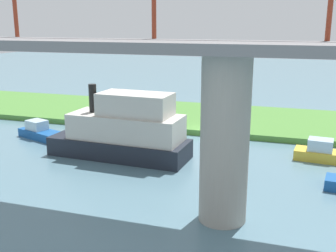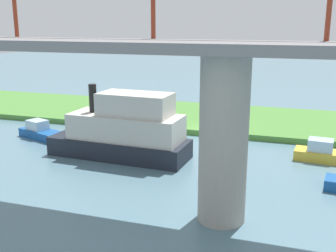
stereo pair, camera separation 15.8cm
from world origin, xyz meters
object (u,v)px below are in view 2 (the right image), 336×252
person_on_bank (163,115)px  houseboat_blue (41,132)px  motorboat_red (123,131)px  bridge_pylon (223,140)px  mooring_post (220,122)px  motorboat_white (327,154)px

person_on_bank → houseboat_blue: bearing=37.5°
motorboat_red → houseboat_blue: 8.97m
bridge_pylon → person_on_bank: bridge_pylon is taller
person_on_bank → motorboat_red: motorboat_red is taller
mooring_post → houseboat_blue: (13.87, 5.93, -0.49)m
bridge_pylon → motorboat_red: size_ratio=0.79×
person_on_bank → mooring_post: (-5.37, 0.59, -0.18)m
motorboat_red → houseboat_blue: bearing=-15.4°
mooring_post → person_on_bank: bearing=-6.2°
person_on_bank → motorboat_white: bearing=158.7°
person_on_bank → mooring_post: bearing=173.8°
bridge_pylon → motorboat_red: bridge_pylon is taller
person_on_bank → mooring_post: person_on_bank is taller
bridge_pylon → houseboat_blue: 19.96m
person_on_bank → houseboat_blue: (8.51, 6.52, -0.68)m
motorboat_red → motorboat_white: (-13.78, -3.49, -1.35)m
mooring_post → houseboat_blue: 15.10m
bridge_pylon → mooring_post: bearing=-78.5°
motorboat_red → motorboat_white: motorboat_red is taller
houseboat_blue → mooring_post: bearing=-156.8°
mooring_post → bridge_pylon: bearing=101.5°
person_on_bank → motorboat_red: 8.90m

